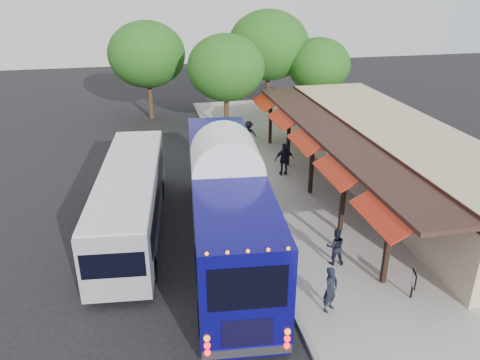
{
  "coord_description": "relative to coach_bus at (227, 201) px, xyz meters",
  "views": [
    {
      "loc": [
        -4.49,
        -17.09,
        10.86
      ],
      "look_at": [
        -0.24,
        2.87,
        1.8
      ],
      "focal_mm": 35.0,
      "sensor_mm": 36.0,
      "label": 1
    }
  ],
  "objects": [
    {
      "name": "sidewalk",
      "position": [
        6.45,
        4.16,
        -2.19
      ],
      "size": [
        10.0,
        40.0,
        0.15
      ],
      "primitive_type": "cube",
      "color": "#9E9B93",
      "rests_on": "ground"
    },
    {
      "name": "tree_mid",
      "position": [
        7.22,
        20.35,
        3.29
      ],
      "size": [
        6.5,
        6.5,
        8.32
      ],
      "color": "#382314",
      "rests_on": "ground"
    },
    {
      "name": "sign_board",
      "position": [
        5.82,
        -4.84,
        -1.37
      ],
      "size": [
        0.19,
        0.49,
        1.09
      ],
      "rotation": [
        0.0,
        0.0,
        -0.29
      ],
      "color": "black",
      "rests_on": "sidewalk"
    },
    {
      "name": "station_shelter",
      "position": [
        9.83,
        4.16,
        -0.42
      ],
      "size": [
        8.15,
        20.0,
        3.6
      ],
      "color": "tan",
      "rests_on": "ground"
    },
    {
      "name": "tree_right",
      "position": [
        10.75,
        18.18,
        1.97
      ],
      "size": [
        4.96,
        4.96,
        6.35
      ],
      "color": "#382314",
      "rests_on": "ground"
    },
    {
      "name": "ped_c",
      "position": [
        4.62,
        6.89,
        -1.16
      ],
      "size": [
        1.13,
        0.5,
        1.91
      ],
      "primitive_type": "imported",
      "rotation": [
        0.0,
        0.0,
        3.11
      ],
      "color": "black",
      "rests_on": "sidewalk"
    },
    {
      "name": "ped_b",
      "position": [
        3.96,
        -2.2,
        -1.33
      ],
      "size": [
        0.87,
        0.74,
        1.56
      ],
      "primitive_type": "imported",
      "rotation": [
        0.0,
        0.0,
        2.92
      ],
      "color": "black",
      "rests_on": "sidewalk"
    },
    {
      "name": "curb",
      "position": [
        1.5,
        4.16,
        -2.19
      ],
      "size": [
        0.2,
        40.0,
        0.16
      ],
      "primitive_type": "cube",
      "color": "gray",
      "rests_on": "ground"
    },
    {
      "name": "coach_bus",
      "position": [
        0.0,
        0.0,
        0.0
      ],
      "size": [
        3.97,
        13.35,
        4.21
      ],
      "rotation": [
        0.0,
        0.0,
        -0.09
      ],
      "color": "#0A0860",
      "rests_on": "ground"
    },
    {
      "name": "ped_d",
      "position": [
        3.73,
        12.19,
        -1.26
      ],
      "size": [
        1.18,
        0.77,
        1.71
      ],
      "primitive_type": "imported",
      "rotation": [
        0.0,
        0.0,
        3.02
      ],
      "color": "black",
      "rests_on": "sidewalk"
    },
    {
      "name": "tree_left",
      "position": [
        2.94,
        15.97,
        2.46
      ],
      "size": [
        5.53,
        5.53,
        7.08
      ],
      "color": "#382314",
      "rests_on": "ground"
    },
    {
      "name": "city_bus",
      "position": [
        -3.92,
        2.42,
        -0.6
      ],
      "size": [
        3.54,
        11.37,
        3.01
      ],
      "rotation": [
        0.0,
        0.0,
        -0.1
      ],
      "color": "gray",
      "rests_on": "ground"
    },
    {
      "name": "ped_a",
      "position": [
        2.69,
        -4.84,
        -1.26
      ],
      "size": [
        0.74,
        0.69,
        1.7
      ],
      "primitive_type": "imported",
      "rotation": [
        0.0,
        0.0,
        0.6
      ],
      "color": "black",
      "rests_on": "sidewalk"
    },
    {
      "name": "ground",
      "position": [
        1.45,
        0.16,
        -2.26
      ],
      "size": [
        90.0,
        90.0,
        0.0
      ],
      "primitive_type": "plane",
      "color": "black",
      "rests_on": "ground"
    },
    {
      "name": "tree_far",
      "position": [
        -2.42,
        20.68,
        2.83
      ],
      "size": [
        5.96,
        5.96,
        7.64
      ],
      "color": "#382314",
      "rests_on": "ground"
    }
  ]
}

